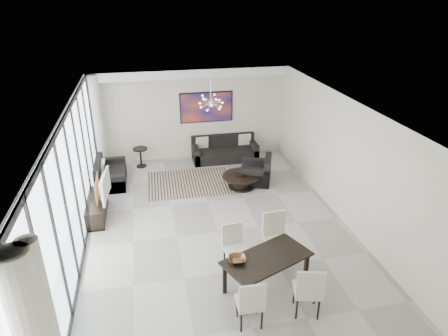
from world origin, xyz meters
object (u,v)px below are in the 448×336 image
object	(u,v)px
sofa_main	(225,152)
television	(101,186)
coffee_table	(241,180)
tv_console	(97,208)
dining_table	(267,262)

from	to	relation	value
sofa_main	television	distance (m)	4.53
coffee_table	sofa_main	bearing A→B (deg)	91.39
tv_console	television	bearing A→B (deg)	22.34
dining_table	sofa_main	bearing A→B (deg)	85.35
television	sofa_main	bearing A→B (deg)	-48.43
coffee_table	dining_table	bearing A→B (deg)	-97.64
sofa_main	dining_table	world-z (taller)	sofa_main
coffee_table	sofa_main	world-z (taller)	sofa_main
television	dining_table	distance (m)	4.57
tv_console	dining_table	bearing A→B (deg)	-45.05
dining_table	tv_console	bearing A→B (deg)	134.95
coffee_table	sofa_main	size ratio (longest dim) A/B	0.51
sofa_main	tv_console	bearing A→B (deg)	-143.60
tv_console	television	distance (m)	0.56
tv_console	sofa_main	bearing A→B (deg)	36.40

